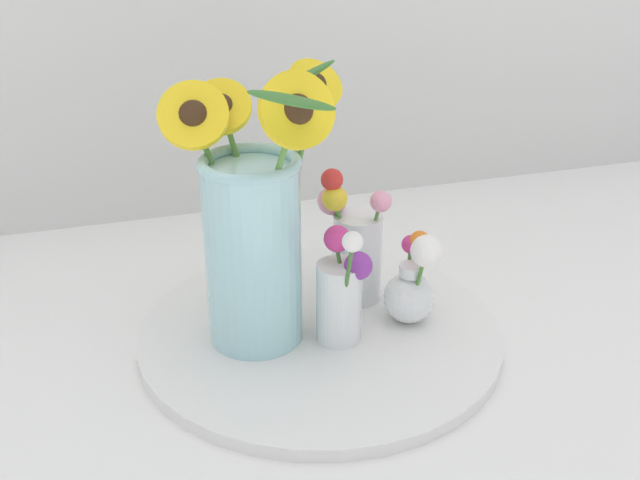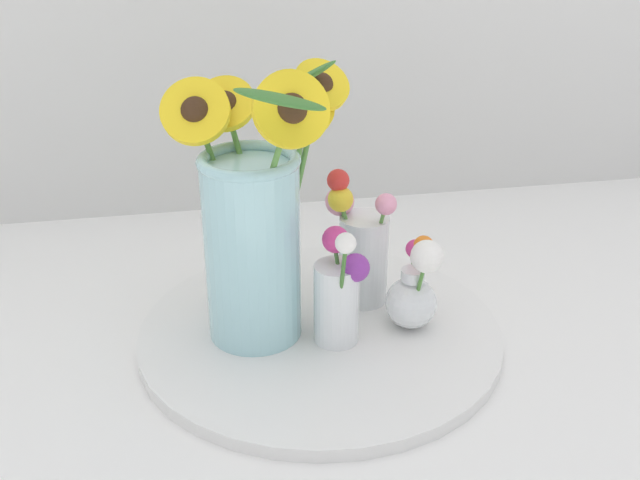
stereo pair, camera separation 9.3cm
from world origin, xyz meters
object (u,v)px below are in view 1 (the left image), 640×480
object	(u,v)px
serving_tray	(320,332)
vase_small_back	(354,245)
mason_jar_sunflowers	(255,230)
vase_bulb_right	(412,285)
vase_small_center	(343,291)

from	to	relation	value
serving_tray	vase_small_back	world-z (taller)	vase_small_back
mason_jar_sunflowers	vase_bulb_right	world-z (taller)	mason_jar_sunflowers
serving_tray	mason_jar_sunflowers	size ratio (longest dim) A/B	1.32
mason_jar_sunflowers	vase_small_center	size ratio (longest dim) A/B	2.10
vase_small_center	vase_small_back	size ratio (longest dim) A/B	0.88
mason_jar_sunflowers	vase_bulb_right	xyz separation A→B (m)	(0.20, -0.03, -0.09)
vase_small_center	vase_bulb_right	xyz separation A→B (m)	(0.10, 0.01, -0.02)
serving_tray	vase_small_back	bearing A→B (deg)	43.05
serving_tray	vase_small_center	bearing A→B (deg)	-59.60
vase_small_back	serving_tray	bearing A→B (deg)	-136.95
vase_bulb_right	vase_small_back	distance (m)	0.10
mason_jar_sunflowers	vase_small_center	distance (m)	0.13
mason_jar_sunflowers	vase_small_back	xyz separation A→B (m)	(0.15, 0.06, -0.07)
vase_small_center	vase_bulb_right	distance (m)	0.10
vase_small_center	vase_small_back	distance (m)	0.11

